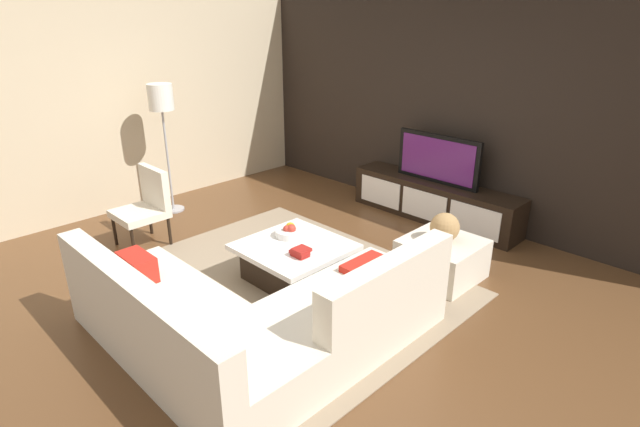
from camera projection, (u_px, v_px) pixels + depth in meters
ground_plane at (294, 286)px, 4.89m from camera, size 14.00×14.00×0.00m
feature_wall_back at (456, 106)px, 6.13m from camera, size 6.40×0.12×2.80m
side_wall_left at (139, 99)px, 6.59m from camera, size 0.12×5.20×2.80m
area_rug at (287, 282)px, 4.96m from camera, size 3.17×2.52×0.01m
media_console at (434, 201)px, 6.37m from camera, size 2.24×0.46×0.50m
television at (438, 159)px, 6.16m from camera, size 1.13×0.06×0.60m
sectional_couch at (250, 320)px, 3.88m from camera, size 2.28×2.26×0.81m
coffee_table at (294, 261)px, 4.95m from camera, size 0.96×0.95×0.38m
accent_chair_near at (146, 202)px, 5.64m from camera, size 0.53×0.51×0.87m
floor_lamp at (161, 106)px, 6.22m from camera, size 0.31×0.31×1.66m
ottoman at (442, 259)px, 5.00m from camera, size 0.70×0.70×0.40m
fruit_bowl at (290, 232)px, 5.05m from camera, size 0.28×0.28×0.14m
decorative_ball at (445, 227)px, 4.87m from camera, size 0.29×0.29×0.29m
book_stack at (300, 252)px, 4.64m from camera, size 0.18×0.15×0.08m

